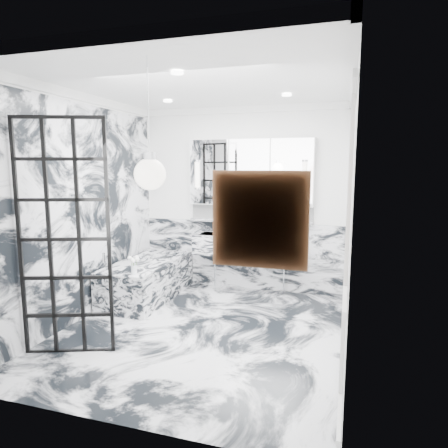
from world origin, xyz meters
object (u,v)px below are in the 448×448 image
(crittall_door, at_px, (64,239))
(trough_sink, at_px, (247,245))
(bathtub, at_px, (148,279))
(mirror_cabinet, at_px, (250,172))

(crittall_door, relative_size, trough_sink, 1.49)
(crittall_door, relative_size, bathtub, 1.45)
(crittall_door, distance_m, trough_sink, 2.80)
(mirror_cabinet, relative_size, bathtub, 1.15)
(trough_sink, height_order, bathtub, trough_sink)
(crittall_door, height_order, bathtub, crittall_door)
(trough_sink, distance_m, mirror_cabinet, 1.10)
(trough_sink, height_order, mirror_cabinet, mirror_cabinet)
(trough_sink, relative_size, mirror_cabinet, 0.84)
(crittall_door, bearing_deg, bathtub, 71.54)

